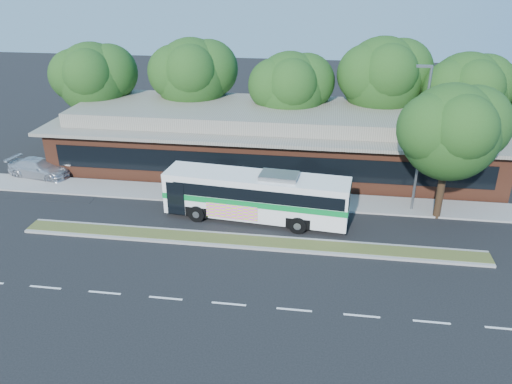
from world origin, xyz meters
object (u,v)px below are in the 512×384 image
transit_bus (257,193)px  sedan (39,168)px  lamp_post (421,136)px  sidewalk_tree (458,130)px

transit_bus → sedan: bearing=171.1°
lamp_post → transit_bus: size_ratio=0.81×
sidewalk_tree → sedan: bearing=175.2°
lamp_post → sedan: size_ratio=1.93×
lamp_post → sidewalk_tree: lamp_post is taller
transit_bus → sidewalk_tree: sidewalk_tree is taller
sidewalk_tree → transit_bus: bearing=-170.3°
sedan → lamp_post: bearing=-84.6°
transit_bus → sidewalk_tree: bearing=15.4°
transit_bus → sedan: (-16.61, 4.30, -1.05)m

